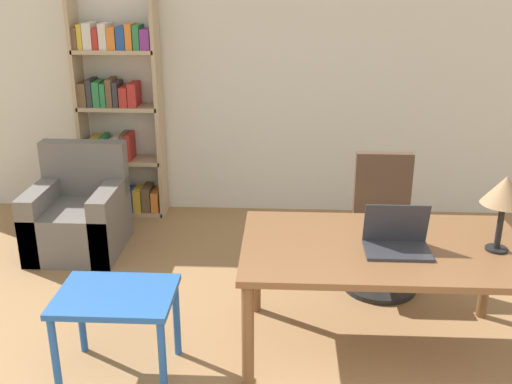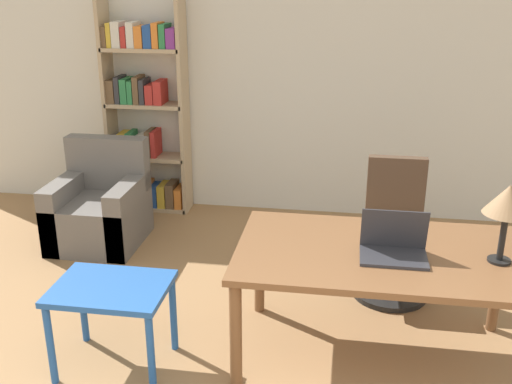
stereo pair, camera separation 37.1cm
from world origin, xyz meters
name	(u,v)px [view 1 (the left image)]	position (x,y,z in m)	size (l,w,h in m)	color
wall_back	(297,76)	(0.00, 4.53, 1.35)	(8.00, 0.06, 2.70)	silver
desk	(383,257)	(0.51, 2.10, 0.65)	(1.70, 1.00, 0.74)	brown
laptop	(397,240)	(0.57, 2.04, 0.79)	(0.38, 0.26, 0.27)	#2D2D33
table_lamp	(505,193)	(1.15, 2.07, 1.10)	(0.26, 0.26, 0.46)	black
office_chair	(382,232)	(0.64, 2.98, 0.43)	(0.56, 0.56, 1.02)	black
side_table_blue	(116,306)	(-1.05, 1.78, 0.46)	(0.67, 0.51, 0.55)	#2356A3
armchair	(79,217)	(-1.86, 3.49, 0.29)	(0.74, 0.76, 0.89)	#66605B
bookshelf	(117,121)	(-1.70, 4.34, 0.94)	(0.79, 0.28, 2.10)	tan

